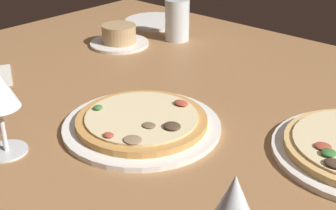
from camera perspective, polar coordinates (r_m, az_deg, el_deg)
name	(u,v)px	position (r cm, az deg, el deg)	size (l,w,h in cm)	color
dining_table	(192,120)	(90.04, 2.97, -1.91)	(150.00, 110.00, 4.00)	#996B42
pizza_main	(142,123)	(82.63, -3.22, -2.18)	(28.14, 28.14, 3.36)	white
ramekin_on_saucer	(119,37)	(124.86, -6.02, 8.30)	(15.60, 15.60, 5.47)	silver
water_glass	(177,22)	(127.68, 1.13, 10.09)	(6.60, 6.60, 11.15)	silver
side_plate	(155,22)	(144.50, -1.54, 10.20)	(18.87, 18.87, 0.90)	white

